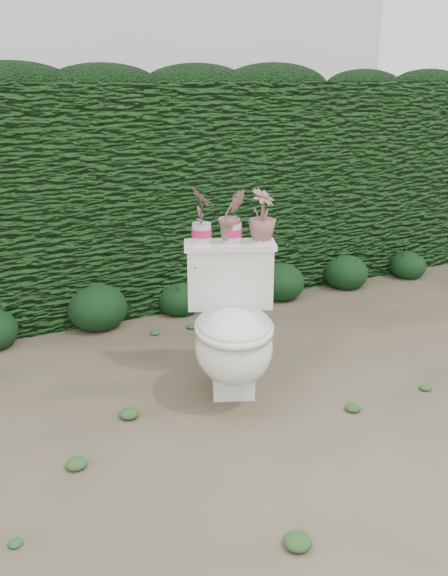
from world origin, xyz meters
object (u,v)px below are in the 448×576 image
toilet (233,330)px  potted_plant_left (201,217)px  potted_plant_right (262,217)px  potted_plant_center (232,218)px

toilet → potted_plant_left: potted_plant_left is taller
potted_plant_left → potted_plant_right: 0.33m
toilet → potted_plant_left: 0.63m
potted_plant_center → potted_plant_right: size_ratio=1.00×
toilet → potted_plant_center: (0.10, 0.22, 0.56)m
potted_plant_left → toilet: bearing=-167.6°
toilet → potted_plant_right: size_ratio=2.90×
toilet → potted_plant_right: potted_plant_right is taller
toilet → potted_plant_center: 0.61m
toilet → potted_plant_center: potted_plant_center is taller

